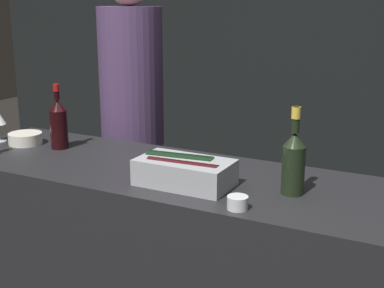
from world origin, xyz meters
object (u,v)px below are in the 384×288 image
(red_wine_bottle_tall, at_px, (59,123))
(person_blond_tee, at_px, (132,113))
(candle_votive, at_px, (238,203))
(champagne_bottle, at_px, (294,160))
(ice_bin_with_bottles, at_px, (184,170))
(bowl_white, at_px, (25,138))

(red_wine_bottle_tall, xyz_separation_m, person_blond_tee, (0.04, 0.56, -0.06))
(candle_votive, relative_size, champagne_bottle, 0.22)
(candle_votive, bearing_deg, person_blond_tee, 138.95)
(ice_bin_with_bottles, distance_m, candle_votive, 0.31)
(ice_bin_with_bottles, xyz_separation_m, person_blond_tee, (-0.74, 0.75, 0.01))
(bowl_white, distance_m, champagne_bottle, 1.39)
(bowl_white, xyz_separation_m, candle_votive, (1.26, -0.30, -0.01))
(bowl_white, height_order, candle_votive, bowl_white)
(candle_votive, height_order, person_blond_tee, person_blond_tee)
(red_wine_bottle_tall, distance_m, person_blond_tee, 0.57)
(champagne_bottle, distance_m, person_blond_tee, 1.32)
(red_wine_bottle_tall, bearing_deg, candle_votive, -16.92)
(candle_votive, bearing_deg, bowl_white, 166.51)
(candle_votive, distance_m, person_blond_tee, 1.35)
(bowl_white, relative_size, champagne_bottle, 0.50)
(red_wine_bottle_tall, distance_m, champagne_bottle, 1.18)
(bowl_white, height_order, person_blond_tee, person_blond_tee)
(person_blond_tee, bearing_deg, champagne_bottle, 93.93)
(champagne_bottle, bearing_deg, ice_bin_with_bottles, -166.07)
(person_blond_tee, bearing_deg, ice_bin_with_bottles, 78.22)
(bowl_white, height_order, red_wine_bottle_tall, red_wine_bottle_tall)
(candle_votive, distance_m, champagne_bottle, 0.28)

